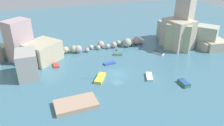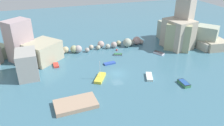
% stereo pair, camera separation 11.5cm
% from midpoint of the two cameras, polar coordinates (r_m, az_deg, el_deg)
% --- Properties ---
extents(cove_water, '(160.00, 160.00, 0.00)m').
position_cam_midpoint_polar(cove_water, '(53.85, 1.31, -2.79)').
color(cove_water, '#406F84').
rests_on(cove_water, ground).
extents(cliff_headland_left, '(25.71, 21.84, 11.15)m').
position_cam_midpoint_polar(cliff_headland_left, '(62.25, -25.09, 2.31)').
color(cliff_headland_left, '#A0AA85').
rests_on(cliff_headland_left, ground).
extents(cliff_headland_right, '(19.48, 18.64, 18.11)m').
position_cam_midpoint_polar(cliff_headland_right, '(72.03, 18.44, 7.66)').
color(cliff_headland_right, '#B4A692').
rests_on(cliff_headland_right, ground).
extents(rock_breakwater, '(32.84, 4.45, 2.73)m').
position_cam_midpoint_polar(rock_breakwater, '(67.07, -4.39, 4.33)').
color(rock_breakwater, '#BE9596').
rests_on(rock_breakwater, ground).
extents(stone_dock, '(8.37, 5.13, 0.85)m').
position_cam_midpoint_polar(stone_dock, '(43.57, -9.44, -10.46)').
color(stone_dock, tan).
rests_on(stone_dock, ground).
extents(channel_buoy, '(0.50, 0.50, 0.50)m').
position_cam_midpoint_polar(channel_buoy, '(66.52, 1.17, 3.42)').
color(channel_buoy, red).
rests_on(channel_buoy, cove_water).
extents(moored_boat_0, '(3.81, 4.84, 4.65)m').
position_cam_midpoint_polar(moored_boat_0, '(51.50, -3.16, -3.88)').
color(moored_boat_0, yellow).
rests_on(moored_boat_0, cove_water).
extents(moored_boat_1, '(1.38, 2.56, 0.48)m').
position_cam_midpoint_polar(moored_boat_1, '(59.18, -14.40, -0.56)').
color(moored_boat_1, red).
rests_on(moored_boat_1, cove_water).
extents(moored_boat_2, '(1.53, 3.19, 0.72)m').
position_cam_midpoint_polar(moored_boat_2, '(51.91, 18.14, -5.00)').
color(moored_boat_2, '#418855').
rests_on(moored_boat_2, cove_water).
extents(moored_boat_3, '(2.72, 4.07, 0.54)m').
position_cam_midpoint_polar(moored_boat_3, '(52.78, 9.60, -3.51)').
color(moored_boat_3, white).
rests_on(moored_boat_3, cove_water).
extents(moored_boat_4, '(2.77, 2.05, 0.43)m').
position_cam_midpoint_polar(moored_boat_4, '(63.60, 1.49, 2.27)').
color(moored_boat_4, gray).
rests_on(moored_boat_4, cove_water).
extents(moored_boat_5, '(2.56, 3.32, 0.57)m').
position_cam_midpoint_polar(moored_boat_5, '(65.82, 11.98, 2.59)').
color(moored_boat_5, white).
rests_on(moored_boat_5, cove_water).
extents(moored_boat_6, '(3.25, 1.55, 0.39)m').
position_cam_midpoint_polar(moored_boat_6, '(58.45, -0.69, -0.06)').
color(moored_boat_6, '#2D4EB0').
rests_on(moored_boat_6, cove_water).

